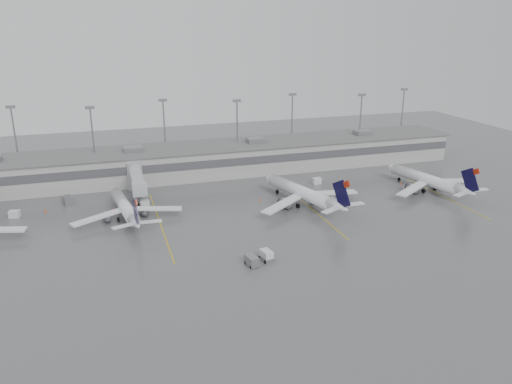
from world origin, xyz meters
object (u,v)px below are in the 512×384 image
object	(u,v)px
jet_mid_left	(126,208)
baggage_tug	(266,256)
jet_far_right	(429,180)
jet_mid_right	(304,193)

from	to	relation	value
jet_mid_left	baggage_tug	size ratio (longest dim) A/B	8.13
jet_mid_left	jet_far_right	xyz separation A→B (m)	(75.57, -3.46, 0.26)
jet_mid_left	jet_far_right	size ratio (longest dim) A/B	0.92
jet_mid_right	jet_far_right	world-z (taller)	jet_mid_right
jet_mid_right	baggage_tug	xyz separation A→B (m)	(-17.69, -24.62, -2.38)
jet_mid_left	jet_mid_right	distance (m)	40.98
jet_mid_left	jet_mid_right	bearing A→B (deg)	-12.74
jet_far_right	baggage_tug	size ratio (longest dim) A/B	8.83
jet_mid_left	jet_far_right	distance (m)	75.65
jet_far_right	baggage_tug	distance (m)	58.06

